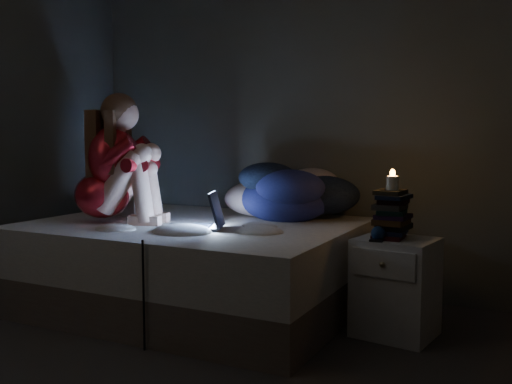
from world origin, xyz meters
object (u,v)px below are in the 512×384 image
Objects in this scene: woman at (102,158)px; nightstand at (396,287)px; laptop at (193,209)px; bed at (194,265)px; candle at (392,181)px; phone at (380,240)px.

woman is 2.03m from nightstand.
woman is at bearing 160.39° from laptop.
candle is (1.30, 0.05, 0.60)m from bed.
candle is 0.34m from phone.
phone is (1.12, 0.17, -0.12)m from laptop.
candle reaches higher than laptop.
candle reaches higher than bed.
bed reaches higher than nightstand.
laptop is 0.61× the size of nightstand.
woman reaches higher than phone.
laptop is 1.13m from phone.
bed is 25.85× the size of candle.
laptop is 1.28m from nightstand.
laptop is (0.15, -0.24, 0.41)m from bed.
nightstand is (1.33, 0.04, -0.00)m from bed.
woman is at bearing -155.03° from bed.
nightstand is 6.98× the size of candle.
phone is at bearing -12.68° from laptop.
candle is (-0.03, 0.00, 0.60)m from nightstand.
bed is at bearing 165.06° from phone.
candle reaches higher than phone.
woman is 2.49× the size of laptop.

